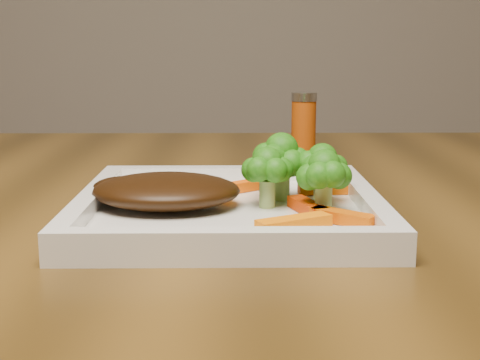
{
  "coord_description": "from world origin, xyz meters",
  "views": [
    {
      "loc": [
        0.05,
        -0.76,
        0.91
      ],
      "look_at": [
        0.06,
        -0.16,
        0.79
      ],
      "focal_mm": 50.0,
      "sensor_mm": 36.0,
      "label": 1
    }
  ],
  "objects": [
    {
      "name": "broccoli_0",
      "position": [
        0.1,
        -0.14,
        0.8
      ],
      "size": [
        0.06,
        0.06,
        0.07
      ],
      "primitive_type": null,
      "rotation": [
        0.0,
        0.0,
        -0.06
      ],
      "color": "#105E0F",
      "rests_on": "plate"
    },
    {
      "name": "carrot_0",
      "position": [
        0.1,
        -0.24,
        0.77
      ],
      "size": [
        0.06,
        0.04,
        0.01
      ],
      "primitive_type": "cube",
      "rotation": [
        0.0,
        0.0,
        0.48
      ],
      "color": "orange",
      "rests_on": "plate"
    },
    {
      "name": "carrot_3",
      "position": [
        0.15,
        -0.11,
        0.77
      ],
      "size": [
        0.06,
        0.02,
        0.01
      ],
      "primitive_type": "cube",
      "rotation": [
        0.0,
        0.0,
        0.09
      ],
      "color": "#CE5003",
      "rests_on": "plate"
    },
    {
      "name": "carrot_1",
      "position": [
        0.14,
        -0.22,
        0.77
      ],
      "size": [
        0.05,
        0.05,
        0.01
      ],
      "primitive_type": "cube",
      "rotation": [
        0.0,
        0.0,
        -0.67
      ],
      "color": "#CD5303",
      "rests_on": "plate"
    },
    {
      "name": "broccoli_1",
      "position": [
        0.13,
        -0.15,
        0.79
      ],
      "size": [
        0.06,
        0.06,
        0.06
      ],
      "primitive_type": null,
      "rotation": [
        0.0,
        0.0,
        -0.19
      ],
      "color": "#246210",
      "rests_on": "plate"
    },
    {
      "name": "broccoli_2",
      "position": [
        0.13,
        -0.19,
        0.79
      ],
      "size": [
        0.06,
        0.06,
        0.06
      ],
      "primitive_type": null,
      "rotation": [
        0.0,
        0.0,
        -0.17
      ],
      "color": "#205D0F",
      "rests_on": "plate"
    },
    {
      "name": "spice_shaker",
      "position": [
        0.15,
        0.18,
        0.8
      ],
      "size": [
        0.03,
        0.03,
        0.09
      ],
      "primitive_type": "cylinder",
      "rotation": [
        0.0,
        0.0,
        0.01
      ],
      "color": "#A33F09",
      "rests_on": "dining_table"
    },
    {
      "name": "broccoli_3",
      "position": [
        0.08,
        -0.17,
        0.79
      ],
      "size": [
        0.06,
        0.06,
        0.06
      ],
      "primitive_type": null,
      "rotation": [
        0.0,
        0.0,
        -0.29
      ],
      "color": "#147513",
      "rests_on": "plate"
    },
    {
      "name": "carrot_5",
      "position": [
        0.12,
        -0.19,
        0.77
      ],
      "size": [
        0.03,
        0.06,
        0.01
      ],
      "primitive_type": "cube",
      "rotation": [
        0.0,
        0.0,
        -1.24
      ],
      "color": "#C83303",
      "rests_on": "plate"
    },
    {
      "name": "steak",
      "position": [
        -0.01,
        -0.16,
        0.78
      ],
      "size": [
        0.14,
        0.11,
        0.03
      ],
      "primitive_type": "ellipsoid",
      "rotation": [
        0.0,
        0.0,
        -0.03
      ],
      "color": "black",
      "rests_on": "plate"
    },
    {
      "name": "carrot_4",
      "position": [
        0.06,
        -0.1,
        0.77
      ],
      "size": [
        0.05,
        0.04,
        0.01
      ],
      "primitive_type": "cube",
      "rotation": [
        0.0,
        0.0,
        0.64
      ],
      "color": "#FF5904",
      "rests_on": "plate"
    },
    {
      "name": "plate",
      "position": [
        0.05,
        -0.16,
        0.76
      ],
      "size": [
        0.27,
        0.27,
        0.01
      ],
      "primitive_type": "cube",
      "color": "white",
      "rests_on": "dining_table"
    }
  ]
}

